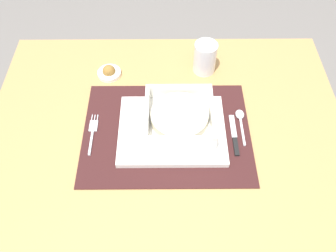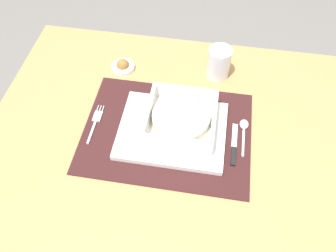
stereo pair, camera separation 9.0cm
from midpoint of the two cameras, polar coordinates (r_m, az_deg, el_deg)
ground_plane at (r=1.56m, az=1.62°, el=-16.42°), size 6.00×6.00×0.00m
dining_table at (r=1.00m, az=2.42°, el=-4.42°), size 0.98×0.77×0.71m
placemat at (r=0.92m, az=2.78°, el=-1.24°), size 0.45×0.34×0.00m
serving_plate at (r=0.91m, az=3.54°, el=-0.82°), size 0.28×0.22×0.02m
porridge_bowl at (r=0.90m, az=5.00°, el=0.91°), size 0.18×0.18×0.06m
fork at (r=0.95m, az=-9.29°, el=0.67°), size 0.02×0.13×0.00m
spoon at (r=0.95m, az=15.17°, el=-0.53°), size 0.02×0.12×0.01m
butter_knife at (r=0.91m, az=13.69°, el=-3.57°), size 0.01×0.13×0.01m
drinking_glass at (r=1.05m, az=10.91°, el=9.97°), size 0.07×0.07×0.10m
condiment_saucer at (r=1.08m, az=-5.12°, el=9.77°), size 0.07×0.07×0.04m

